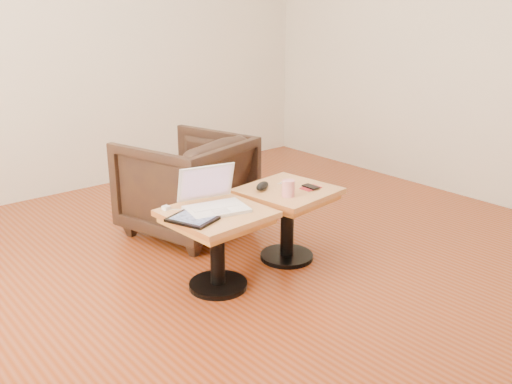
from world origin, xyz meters
TOP-DOWN VIEW (x-y plane):
  - room_shell at (0.00, 0.00)m, footprint 4.52×4.52m
  - side_table_left at (-0.36, -0.03)m, footprint 0.55×0.55m
  - side_table_right at (0.22, 0.00)m, footprint 0.59×0.59m
  - laptop at (-0.34, 0.02)m, footprint 0.39×0.37m
  - tablet at (-0.54, -0.06)m, footprint 0.26×0.29m
  - charging_adapter at (-0.56, 0.17)m, footprint 0.04×0.04m
  - glasses_case at (0.09, 0.10)m, footprint 0.16×0.13m
  - striped_cup at (0.13, -0.10)m, footprint 0.09×0.09m
  - earbuds_tangle at (0.27, 0.08)m, footprint 0.07×0.05m
  - phone_on_sleeve at (0.34, -0.08)m, footprint 0.12×0.11m
  - armchair at (-0.02, 0.80)m, footprint 0.94×0.95m

SIDE VIEW (x-z plane):
  - armchair at x=-0.02m, z-range 0.00..0.71m
  - side_table_left at x=-0.36m, z-range 0.12..0.60m
  - side_table_right at x=0.22m, z-range 0.12..0.60m
  - earbuds_tangle at x=0.27m, z-range 0.48..0.49m
  - phone_on_sleeve at x=0.34m, z-range 0.48..0.49m
  - tablet at x=-0.54m, z-range 0.48..0.49m
  - charging_adapter at x=-0.56m, z-range 0.48..0.50m
  - glasses_case at x=0.09m, z-range 0.48..0.52m
  - laptop at x=-0.34m, z-range 0.41..0.64m
  - striped_cup at x=0.13m, z-range 0.48..0.58m
  - room_shell at x=0.00m, z-range 0.00..2.71m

